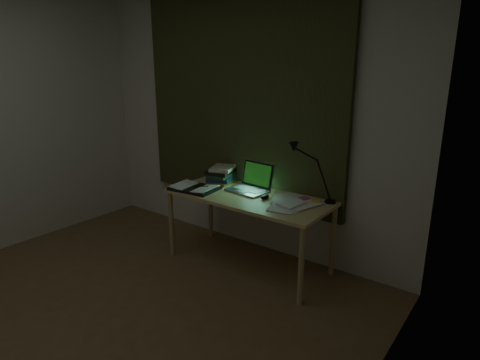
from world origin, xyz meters
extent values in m
cube|color=brown|center=(0.00, 0.00, 0.00)|extent=(3.50, 4.00, 0.00)
cube|color=silver|center=(0.00, 2.00, 1.25)|extent=(3.50, 0.00, 2.50)
cube|color=silver|center=(1.75, 0.00, 1.25)|extent=(0.00, 4.00, 2.50)
cube|color=#2E3018|center=(0.00, 1.96, 1.45)|extent=(2.20, 0.06, 2.00)
ellipsoid|color=black|center=(0.53, 1.62, 0.67)|extent=(0.06, 0.09, 0.03)
cube|color=yellow|center=(0.92, 1.78, 0.66)|extent=(0.08, 0.08, 0.01)
cube|color=#CA4E6E|center=(0.81, 1.80, 0.66)|extent=(0.10, 0.10, 0.02)
camera|label=1|loc=(2.28, -1.06, 1.73)|focal=30.00mm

